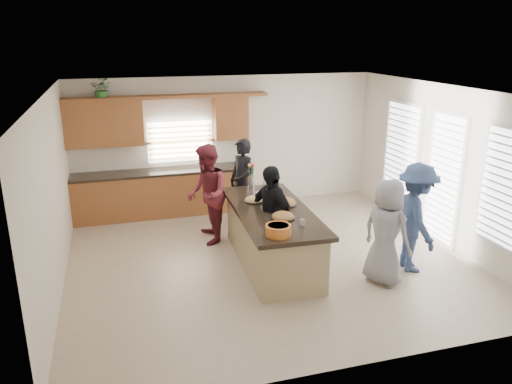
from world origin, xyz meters
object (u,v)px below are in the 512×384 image
object	(u,v)px
woman_left_back	(242,182)
woman_left_mid	(207,194)
island	(272,238)
salad_bowl	(278,230)
woman_right_front	(386,232)
woman_right_back	(416,218)
woman_left_front	(271,216)

from	to	relation	value
woman_left_back	woman_left_mid	xyz separation A→B (m)	(-0.83, -0.69, 0.04)
island	salad_bowl	bearing A→B (deg)	-101.61
woman_right_front	woman_right_back	bearing A→B (deg)	-93.71
woman_left_mid	woman_right_front	world-z (taller)	woman_left_mid
woman_right_back	woman_right_front	world-z (taller)	woman_right_back
woman_left_front	woman_right_front	size ratio (longest dim) A/B	1.03
salad_bowl	island	bearing A→B (deg)	76.26
salad_bowl	woman_left_front	world-z (taller)	woman_left_front
island	woman_right_front	bearing A→B (deg)	-34.73
salad_bowl	woman_right_back	size ratio (longest dim) A/B	0.21
woman_left_back	woman_left_front	distance (m)	1.92
salad_bowl	woman_right_front	size ratio (longest dim) A/B	0.22
island	woman_right_front	world-z (taller)	woman_right_front
island	salad_bowl	distance (m)	1.23
woman_right_back	woman_right_front	distance (m)	0.71
woman_left_back	woman_right_back	distance (m)	3.43
island	woman_left_front	world-z (taller)	woman_left_front
woman_left_mid	woman_right_back	xyz separation A→B (m)	(2.93, -2.02, -0.02)
woman_left_back	woman_right_back	world-z (taller)	woman_right_back
woman_left_back	woman_right_front	bearing A→B (deg)	-1.56
woman_left_back	woman_right_front	xyz separation A→B (m)	(1.44, -2.97, -0.04)
woman_right_back	woman_left_back	bearing A→B (deg)	48.40
woman_left_front	woman_left_back	bearing A→B (deg)	155.49
woman_right_front	island	bearing A→B (deg)	27.85
island	woman_right_front	size ratio (longest dim) A/B	1.68
woman_left_mid	woman_right_front	bearing A→B (deg)	48.59
island	woman_left_front	size ratio (longest dim) A/B	1.63
woman_left_back	woman_left_front	world-z (taller)	woman_left_back
woman_left_front	woman_right_front	xyz separation A→B (m)	(1.47, -1.05, -0.02)
island	woman_left_front	xyz separation A→B (m)	(-0.04, -0.02, 0.39)
woman_left_front	woman_right_front	world-z (taller)	woman_left_front
woman_left_front	woman_right_back	bearing A→B (deg)	46.15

